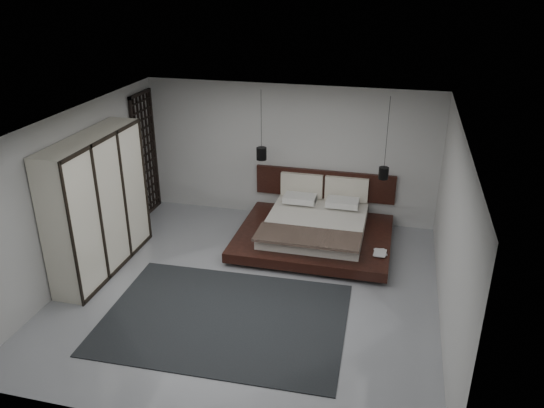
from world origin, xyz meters
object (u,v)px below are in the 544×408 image
(pendant_left, at_px, (261,154))
(rug, at_px, (225,318))
(bed, at_px, (315,228))
(wardrobe, at_px, (98,204))
(pendant_right, at_px, (384,173))
(lattice_screen, at_px, (146,155))

(pendant_left, relative_size, rug, 0.38)
(bed, height_order, wardrobe, wardrobe)
(pendant_left, distance_m, rug, 3.59)
(pendant_left, bearing_deg, pendant_right, 0.00)
(bed, height_order, rug, bed)
(lattice_screen, relative_size, rug, 0.72)
(bed, relative_size, rug, 0.79)
(pendant_right, distance_m, rug, 4.07)
(bed, relative_size, wardrobe, 1.17)
(lattice_screen, bearing_deg, pendant_left, -1.94)
(lattice_screen, xyz_separation_m, bed, (3.70, -0.55, -1.01))
(bed, relative_size, pendant_right, 1.84)
(pendant_left, height_order, rug, pendant_left)
(bed, bearing_deg, rug, -108.07)
(bed, xyz_separation_m, wardrobe, (-3.45, -1.79, 0.90))
(lattice_screen, bearing_deg, wardrobe, -83.84)
(pendant_right, distance_m, wardrobe, 5.15)
(wardrobe, height_order, rug, wardrobe)
(wardrobe, relative_size, rug, 0.68)
(bed, distance_m, rug, 2.92)
(rug, bearing_deg, pendant_right, 57.19)
(lattice_screen, height_order, rug, lattice_screen)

